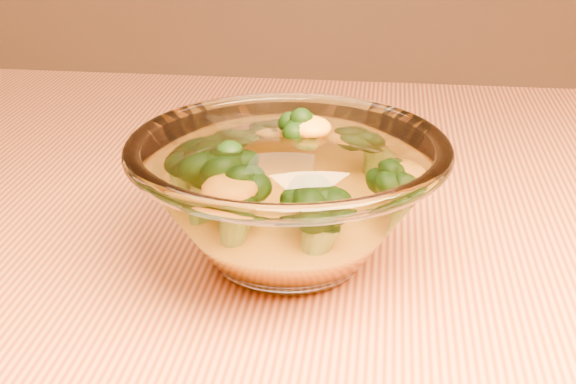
# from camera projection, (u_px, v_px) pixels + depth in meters

# --- Properties ---
(glass_bowl) EXTENTS (0.19, 0.19, 0.09)m
(glass_bowl) POSITION_uv_depth(u_px,v_px,m) (288.00, 198.00, 0.49)
(glass_bowl) COLOR white
(glass_bowl) RESTS_ON table
(cheese_sauce) EXTENTS (0.11, 0.11, 0.03)m
(cheese_sauce) POSITION_uv_depth(u_px,v_px,m) (288.00, 225.00, 0.49)
(cheese_sauce) COLOR orange
(cheese_sauce) RESTS_ON glass_bowl
(broccoli_heap) EXTENTS (0.14, 0.12, 0.06)m
(broccoli_heap) POSITION_uv_depth(u_px,v_px,m) (275.00, 179.00, 0.49)
(broccoli_heap) COLOR black
(broccoli_heap) RESTS_ON cheese_sauce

